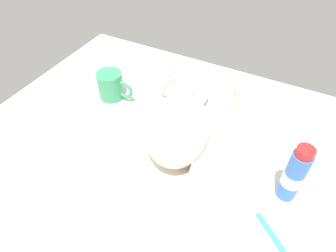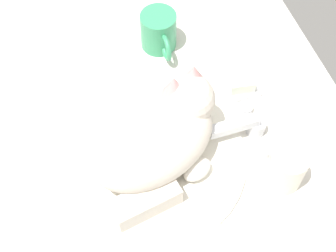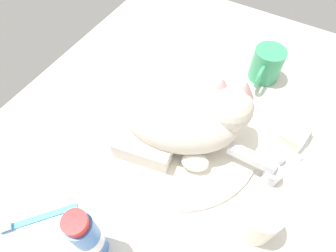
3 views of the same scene
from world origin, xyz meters
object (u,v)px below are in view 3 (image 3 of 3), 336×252
Objects in this scene: faucet at (264,169)px; toothbrush at (34,219)px; rinse_cup at (258,220)px; coffee_mug at (266,65)px; cat at (188,117)px; toothpaste_bottle at (87,237)px; soap_bar at (296,133)px.

toothbrush is at bearing -48.19° from faucet.
coffee_mug is at bearing -163.00° from rinse_cup.
cat is 1.83× the size of toothpaste_bottle.
coffee_mug is (-26.59, 8.29, -3.47)cm from cat.
cat is 4.02× the size of soap_bar.
toothbrush is (30.14, -33.70, -1.93)cm from faucet.
faucet is 18.45cm from cat.
coffee_mug is 1.67× the size of soap_bar.
coffee_mug is 1.34× the size of rinse_cup.
toothpaste_bottle reaches higher than soap_bar.
cat is at bearing 174.20° from toothpaste_bottle.
soap_bar reaches higher than toothbrush.
coffee_mug reaches higher than faucet.
faucet is at bearing 131.81° from toothbrush.
rinse_cup is at bearing -1.86° from soap_bar.
faucet is at bearing 88.84° from cat.
cat is at bearing -17.32° from coffee_mug.
soap_bar is 0.45× the size of toothpaste_bottle.
faucet is 0.83× the size of toothpaste_bottle.
toothpaste_bottle is (28.27, -20.59, 4.80)cm from faucet.
faucet is at bearing -168.63° from rinse_cup.
toothpaste_bottle is (39.91, -23.53, 4.69)cm from soap_bar.
toothbrush is at bearing -81.87° from toothpaste_bottle.
toothbrush is (1.87, -13.11, -6.73)cm from toothpaste_bottle.
toothbrush is (41.78, -36.64, -2.03)cm from soap_bar.
cat is 23.15cm from rinse_cup.
soap_bar is (-11.29, 20.63, -5.16)cm from cat.
rinse_cup is (11.00, 2.21, 1.91)cm from faucet.
toothbrush is at bearing -27.71° from cat.
cat is at bearing 152.29° from toothbrush.
soap_bar is (15.30, 12.34, -1.69)cm from coffee_mug.
rinse_cup is 40.87cm from toothbrush.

